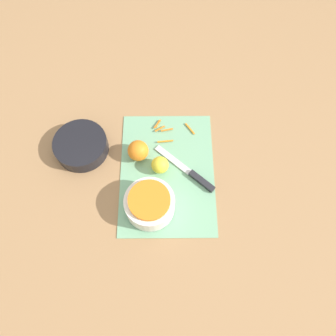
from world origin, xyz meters
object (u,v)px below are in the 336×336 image
(bowl_speckled, at_px, (151,204))
(bowl_dark, at_px, (82,146))
(lemon, at_px, (161,165))
(knife, at_px, (195,176))
(orange_left, at_px, (139,151))

(bowl_speckled, xyz_separation_m, bowl_dark, (0.22, 0.25, -0.02))
(bowl_dark, height_order, lemon, lemon)
(bowl_dark, distance_m, knife, 0.41)
(bowl_speckled, distance_m, orange_left, 0.20)
(bowl_speckled, height_order, knife, bowl_speckled)
(knife, distance_m, orange_left, 0.21)
(orange_left, height_order, lemon, orange_left)
(knife, height_order, lemon, lemon)
(orange_left, bearing_deg, bowl_dark, 81.91)
(orange_left, distance_m, lemon, 0.09)
(bowl_speckled, height_order, orange_left, bowl_speckled)
(bowl_dark, xyz_separation_m, knife, (-0.11, -0.40, -0.01))
(orange_left, xyz_separation_m, lemon, (-0.05, -0.08, -0.01))
(knife, relative_size, orange_left, 2.83)
(bowl_speckled, height_order, lemon, bowl_speckled)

